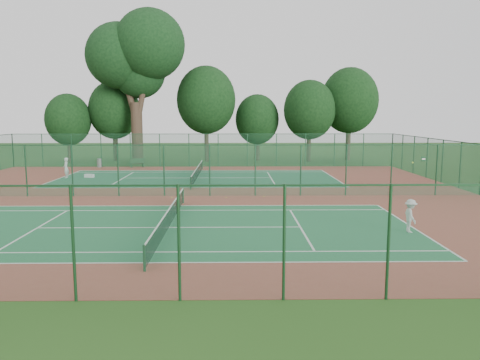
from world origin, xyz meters
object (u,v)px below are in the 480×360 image
trash_bin (99,163)px  bench (137,163)px  kit_bag (89,176)px  big_tree (136,55)px  player_far (66,168)px  player_near (410,216)px

trash_bin → bench: size_ratio=0.57×
kit_bag → big_tree: size_ratio=0.05×
player_far → bench: 9.33m
player_near → kit_bag: (-20.86, 19.49, -0.64)m
player_far → kit_bag: 2.06m
player_near → big_tree: bearing=31.0°
bench → player_near: bearing=-80.1°
trash_bin → bench: (4.02, -0.27, 0.04)m
player_near → bench: 32.94m
trash_bin → big_tree: (3.34, 4.21, 11.52)m
player_far → bench: (4.51, 8.16, -0.40)m
player_near → player_far: size_ratio=0.89×
trash_bin → kit_bag: size_ratio=1.10×
bench → big_tree: size_ratio=0.09×
bench → kit_bag: bearing=-131.9°
player_near → trash_bin: bearing=39.1°
player_far → trash_bin: player_far is taller
trash_bin → bench: bearing=-3.8°
trash_bin → kit_bag: trash_bin is taller
trash_bin → player_near: bearing=-51.2°
trash_bin → kit_bag: 8.32m
player_far → trash_bin: size_ratio=1.94×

